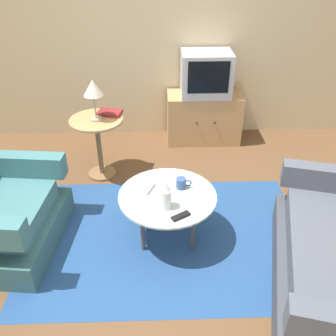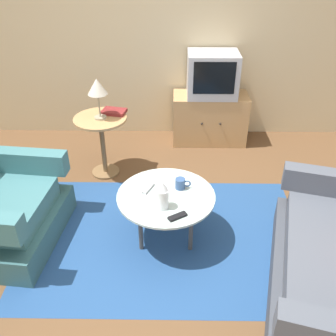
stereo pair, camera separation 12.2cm
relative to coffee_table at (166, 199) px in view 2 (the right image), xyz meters
The scene contains 13 objects.
ground_plane 0.48m from the coffee_table, 129.32° to the right, with size 16.00×16.00×0.00m, color brown.
back_wall 2.27m from the coffee_table, 94.10° to the left, with size 9.00×0.12×2.70m, color #CCB78E.
area_rug 0.41m from the coffee_table, 78.48° to the left, with size 2.37×1.62×0.00m, color navy.
coffee_table is the anchor object (origin of this frame).
side_table 1.21m from the coffee_table, 124.12° to the left, with size 0.53×0.53×0.66m.
tv_stand 1.83m from the coffee_table, 74.19° to the left, with size 0.88×0.43×0.60m.
television 1.88m from the coffee_table, 74.20° to the left, with size 0.57×0.43×0.50m.
table_lamp 1.32m from the coffee_table, 124.19° to the left, with size 0.19×0.19×0.41m.
vase 0.22m from the coffee_table, 98.41° to the right, with size 0.10×0.10×0.24m.
mug 0.17m from the coffee_table, 39.24° to the left, with size 0.13×0.08×0.09m.
tv_remote_dark 0.29m from the coffee_table, 71.65° to the right, with size 0.15×0.12×0.02m.
tv_remote_silver 0.17m from the coffee_table, 151.17° to the left, with size 0.10×0.16×0.02m.
book 1.27m from the coffee_table, 116.37° to the left, with size 0.27×0.21×0.04m.
Camera 2 is at (0.20, -2.18, 2.24)m, focal length 39.50 mm.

